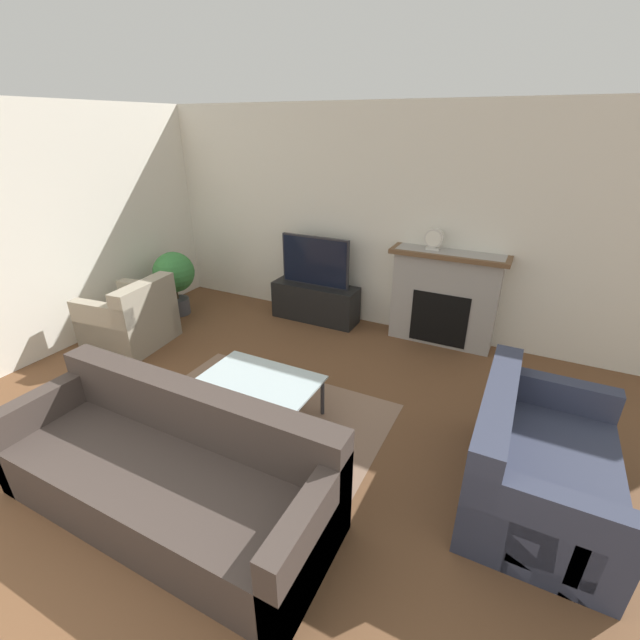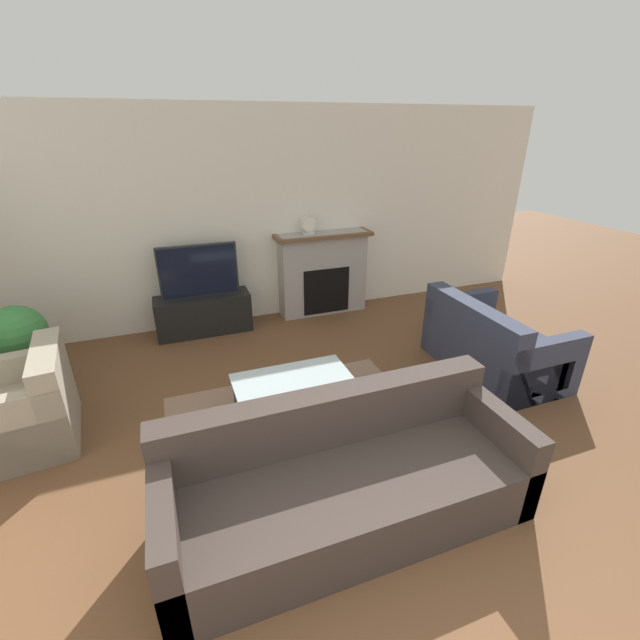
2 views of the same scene
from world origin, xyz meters
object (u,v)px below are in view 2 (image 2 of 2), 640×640
tv (199,271)px  coffee_table (294,384)px  potted_plant (18,339)px  couch_loveseat (492,346)px  armchair_by_window (24,411)px  mantel_clock (309,224)px  couch_sectional (346,482)px

tv → coffee_table: size_ratio=0.91×
potted_plant → couch_loveseat: bearing=-16.3°
armchair_by_window → mantel_clock: mantel_clock is taller
mantel_clock → tv: bearing=-175.5°
couch_loveseat → coffee_table: bearing=91.8°
tv → potted_plant: size_ratio=1.06×
couch_sectional → armchair_by_window: bearing=143.6°
mantel_clock → coffee_table: bearing=-112.4°
couch_sectional → couch_loveseat: (2.23, 1.21, 0.00)m
armchair_by_window → coffee_table: 2.23m
mantel_clock → potted_plant: bearing=-166.1°
coffee_table → mantel_clock: size_ratio=4.29×
tv → mantel_clock: bearing=4.5°
tv → couch_loveseat: size_ratio=0.67×
armchair_by_window → couch_loveseat: bearing=78.2°
couch_loveseat → armchair_by_window: (-4.42, 0.41, 0.01)m
couch_sectional → coffee_table: (-0.01, 1.14, 0.07)m
armchair_by_window → coffee_table: armchair_by_window is taller
coffee_table → armchair_by_window: bearing=167.7°
couch_loveseat → potted_plant: 4.80m
potted_plant → mantel_clock: 3.45m
couch_sectional → armchair_by_window: 2.72m
armchair_by_window → mantel_clock: (3.10, 1.75, 0.96)m
mantel_clock → couch_sectional: bearing=-105.1°
potted_plant → mantel_clock: mantel_clock is taller
couch_loveseat → potted_plant: (-4.60, 1.34, 0.27)m
tv → armchair_by_window: (-1.63, -1.63, -0.53)m
armchair_by_window → coffee_table: bearing=71.2°
tv → potted_plant: (-1.81, -0.70, -0.27)m
tv → couch_loveseat: bearing=-36.2°
armchair_by_window → tv: bearing=128.5°
potted_plant → armchair_by_window: bearing=-79.1°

